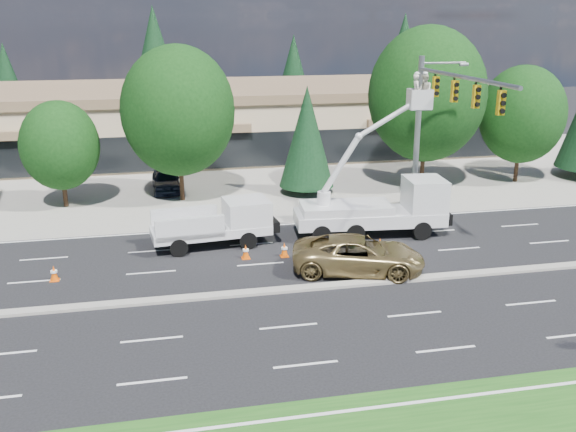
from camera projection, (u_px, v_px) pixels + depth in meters
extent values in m
plane|color=black|center=(273.00, 292.00, 26.88)|extent=(140.00, 140.00, 0.00)
cube|color=gray|center=(222.00, 179.00, 45.57)|extent=(140.00, 22.00, 0.01)
cube|color=gray|center=(273.00, 291.00, 26.87)|extent=(120.00, 0.55, 0.12)
cube|color=tan|center=(208.00, 122.00, 54.16)|extent=(50.00, 15.00, 5.00)
cube|color=brown|center=(207.00, 90.00, 53.37)|extent=(50.40, 15.40, 0.70)
cube|color=black|center=(218.00, 151.00, 47.41)|extent=(48.00, 0.12, 2.60)
cylinder|color=#332114|center=(65.00, 190.00, 38.64)|extent=(0.28, 0.28, 2.08)
ellipsoid|color=black|center=(60.00, 145.00, 37.83)|extent=(4.62, 4.62, 5.31)
cylinder|color=#332114|center=(181.00, 176.00, 39.85)|extent=(0.28, 0.28, 3.09)
ellipsoid|color=black|center=(178.00, 111.00, 38.64)|extent=(6.88, 6.88, 7.91)
cylinder|color=#332114|center=(306.00, 187.00, 41.75)|extent=(0.26, 0.26, 0.80)
cone|color=black|center=(307.00, 137.00, 40.76)|extent=(3.52, 3.52, 6.43)
cylinder|color=#332114|center=(423.00, 162.00, 42.92)|extent=(0.28, 0.28, 3.43)
ellipsoid|color=black|center=(427.00, 94.00, 41.58)|extent=(7.63, 7.63, 8.77)
cylinder|color=#332114|center=(517.00, 163.00, 44.41)|extent=(0.28, 0.28, 2.59)
ellipsoid|color=black|center=(522.00, 114.00, 43.40)|extent=(5.76, 5.76, 6.62)
cylinder|color=#332114|center=(13.00, 130.00, 62.49)|extent=(0.26, 0.26, 0.80)
cone|color=black|center=(7.00, 86.00, 61.22)|extent=(4.42, 4.42, 8.07)
cylinder|color=#332114|center=(159.00, 125.00, 65.22)|extent=(0.26, 0.26, 0.80)
cone|color=black|center=(155.00, 64.00, 63.40)|extent=(6.14, 6.14, 11.22)
cylinder|color=#332114|center=(293.00, 121.00, 67.95)|extent=(0.26, 0.26, 0.80)
cone|color=black|center=(294.00, 77.00, 66.59)|extent=(4.70, 4.70, 8.58)
cylinder|color=#332114|center=(400.00, 117.00, 70.29)|extent=(0.26, 0.26, 0.80)
cone|color=black|center=(403.00, 64.00, 68.59)|extent=(5.77, 5.77, 10.54)
cylinder|color=gray|center=(417.00, 138.00, 36.08)|extent=(0.32, 0.32, 9.00)
cylinder|color=gray|center=(463.00, 77.00, 30.28)|extent=(0.20, 10.00, 0.20)
cylinder|color=gray|center=(444.00, 63.00, 35.11)|extent=(2.60, 0.12, 0.12)
cube|color=gold|center=(436.00, 87.00, 33.30)|extent=(0.32, 0.22, 1.05)
cube|color=gold|center=(455.00, 91.00, 31.25)|extent=(0.32, 0.22, 1.05)
cube|color=gold|center=(476.00, 97.00, 29.19)|extent=(0.32, 0.22, 1.05)
cube|color=gold|center=(501.00, 103.00, 27.14)|extent=(0.32, 0.22, 1.05)
cube|color=silver|center=(211.00, 230.00, 32.04)|extent=(6.06, 2.75, 0.44)
cube|color=silver|center=(247.00, 214.00, 32.37)|extent=(2.36, 2.31, 1.47)
cube|color=black|center=(259.00, 209.00, 32.50)|extent=(0.27, 1.86, 0.98)
cube|color=silver|center=(184.00, 218.00, 32.40)|extent=(3.34, 0.64, 1.08)
cube|color=silver|center=(190.00, 229.00, 30.71)|extent=(3.34, 0.64, 1.08)
cube|color=silver|center=(369.00, 217.00, 33.61)|extent=(7.97, 3.01, 0.68)
cube|color=silver|center=(424.00, 197.00, 33.64)|extent=(2.14, 2.45, 1.95)
cube|color=black|center=(438.00, 194.00, 33.67)|extent=(0.25, 1.95, 1.17)
cube|color=silver|center=(346.00, 208.00, 33.31)|extent=(4.85, 2.64, 0.49)
cylinder|color=silver|center=(324.00, 199.00, 33.02)|extent=(0.68, 0.68, 0.78)
cube|color=silver|center=(420.00, 99.00, 32.05)|extent=(1.14, 0.97, 1.05)
imported|color=beige|center=(416.00, 91.00, 31.91)|extent=(0.45, 0.65, 1.68)
imported|color=beige|center=(424.00, 91.00, 31.95)|extent=(0.71, 0.87, 1.68)
ellipsoid|color=white|center=(417.00, 73.00, 31.65)|extent=(0.25, 0.25, 0.18)
ellipsoid|color=white|center=(425.00, 73.00, 31.70)|extent=(0.25, 0.25, 0.18)
cube|color=#E55307|center=(55.00, 280.00, 28.05)|extent=(0.40, 0.40, 0.03)
cone|color=#E55307|center=(54.00, 273.00, 27.95)|extent=(0.36, 0.36, 0.70)
cylinder|color=white|center=(54.00, 272.00, 27.92)|extent=(0.29, 0.29, 0.10)
cube|color=#E55307|center=(246.00, 258.00, 30.59)|extent=(0.40, 0.40, 0.03)
cone|color=#E55307|center=(246.00, 252.00, 30.49)|extent=(0.36, 0.36, 0.70)
cylinder|color=white|center=(246.00, 250.00, 30.47)|extent=(0.29, 0.29, 0.10)
cube|color=#E55307|center=(284.00, 256.00, 30.84)|extent=(0.40, 0.40, 0.03)
cone|color=#E55307|center=(284.00, 250.00, 30.74)|extent=(0.36, 0.36, 0.70)
cylinder|color=white|center=(284.00, 248.00, 30.72)|extent=(0.29, 0.29, 0.10)
cube|color=#E55307|center=(380.00, 251.00, 31.51)|extent=(0.40, 0.40, 0.03)
cone|color=#E55307|center=(380.00, 245.00, 31.41)|extent=(0.36, 0.36, 0.70)
cylinder|color=white|center=(380.00, 243.00, 31.39)|extent=(0.29, 0.29, 0.10)
imported|color=olive|center=(358.00, 255.00, 28.77)|extent=(6.43, 4.25, 1.64)
imported|color=black|center=(166.00, 180.00, 42.20)|extent=(1.91, 4.51, 1.52)
imported|color=black|center=(300.00, 170.00, 44.66)|extent=(2.30, 4.86, 1.54)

